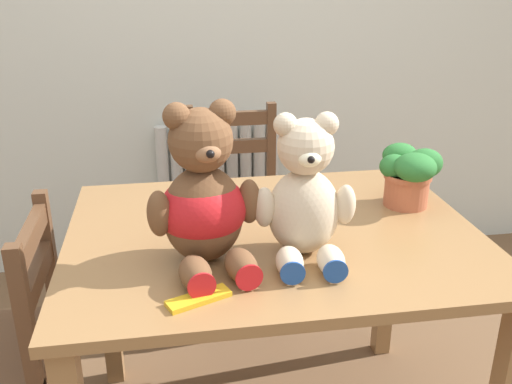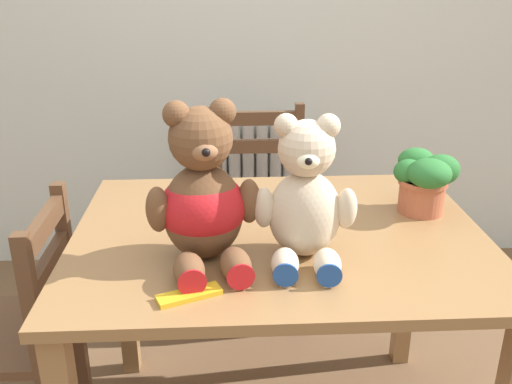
% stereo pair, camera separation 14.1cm
% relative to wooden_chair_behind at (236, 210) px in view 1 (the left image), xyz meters
% --- Properties ---
extents(wall_back, '(8.00, 0.04, 2.60)m').
position_rel_wooden_chair_behind_xyz_m(wall_back, '(0.00, 0.47, 0.84)').
color(wall_back, silver).
rests_on(wall_back, ground_plane).
extents(radiator, '(0.62, 0.10, 0.75)m').
position_rel_wooden_chair_behind_xyz_m(radiator, '(-0.04, 0.40, -0.12)').
color(radiator, beige).
rests_on(radiator, ground_plane).
extents(dining_table, '(1.16, 0.89, 0.77)m').
position_rel_wooden_chair_behind_xyz_m(dining_table, '(0.00, -0.86, 0.19)').
color(dining_table, olive).
rests_on(dining_table, ground_plane).
extents(wooden_chair_behind, '(0.41, 0.43, 0.90)m').
position_rel_wooden_chair_behind_xyz_m(wooden_chair_behind, '(0.00, 0.00, 0.00)').
color(wooden_chair_behind, brown).
rests_on(wooden_chair_behind, ground_plane).
extents(teddy_bear_left, '(0.29, 0.32, 0.41)m').
position_rel_wooden_chair_behind_xyz_m(teddy_bear_left, '(-0.20, -1.00, 0.47)').
color(teddy_bear_left, brown).
rests_on(teddy_bear_left, dining_table).
extents(teddy_bear_right, '(0.26, 0.27, 0.37)m').
position_rel_wooden_chair_behind_xyz_m(teddy_bear_right, '(0.05, -1.00, 0.47)').
color(teddy_bear_right, beige).
rests_on(teddy_bear_right, dining_table).
extents(potted_plant, '(0.19, 0.20, 0.19)m').
position_rel_wooden_chair_behind_xyz_m(potted_plant, '(0.44, -0.75, 0.42)').
color(potted_plant, '#B25B3D').
rests_on(potted_plant, dining_table).
extents(chocolate_bar, '(0.15, 0.10, 0.01)m').
position_rel_wooden_chair_behind_xyz_m(chocolate_bar, '(-0.23, -1.19, 0.31)').
color(chocolate_bar, gold).
rests_on(chocolate_bar, dining_table).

